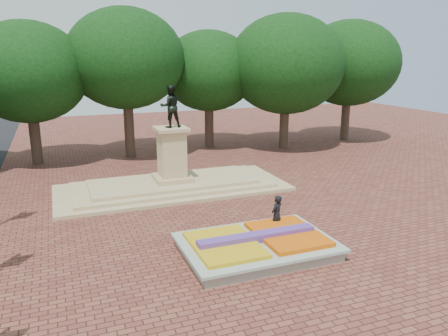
% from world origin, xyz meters
% --- Properties ---
extents(ground, '(90.00, 90.00, 0.00)m').
position_xyz_m(ground, '(0.00, 0.00, 0.00)').
color(ground, brown).
rests_on(ground, ground).
extents(flower_bed, '(6.30, 4.30, 0.91)m').
position_xyz_m(flower_bed, '(1.03, -2.00, 0.38)').
color(flower_bed, gray).
rests_on(flower_bed, ground).
extents(monument, '(14.00, 6.00, 6.40)m').
position_xyz_m(monument, '(0.00, 8.00, 0.88)').
color(monument, tan).
rests_on(monument, ground).
extents(tree_row_back, '(44.80, 8.80, 10.43)m').
position_xyz_m(tree_row_back, '(2.33, 18.00, 6.67)').
color(tree_row_back, '#34251C').
rests_on(tree_row_back, ground).
extents(pedestrian, '(0.83, 0.75, 1.91)m').
position_xyz_m(pedestrian, '(2.69, -0.54, 0.96)').
color(pedestrian, black).
rests_on(pedestrian, ground).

